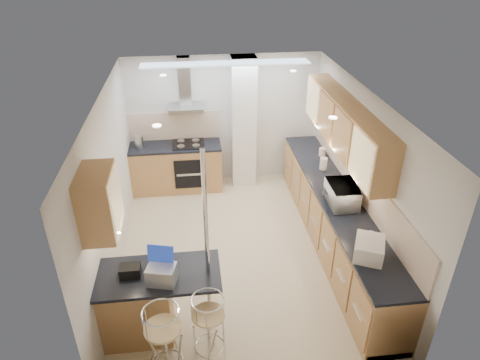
{
  "coord_description": "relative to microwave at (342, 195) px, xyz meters",
  "views": [
    {
      "loc": [
        -0.62,
        -5.26,
        4.28
      ],
      "look_at": [
        0.04,
        0.2,
        1.17
      ],
      "focal_mm": 32.0,
      "sensor_mm": 36.0,
      "label": 1
    }
  ],
  "objects": [
    {
      "name": "ground",
      "position": [
        -1.47,
        0.25,
        -1.08
      ],
      "size": [
        4.8,
        4.8,
        0.0
      ],
      "primitive_type": "plane",
      "color": "tan",
      "rests_on": "ground"
    },
    {
      "name": "room_shell",
      "position": [
        -1.14,
        0.62,
        0.46
      ],
      "size": [
        3.64,
        4.84,
        2.51
      ],
      "color": "silver",
      "rests_on": "ground"
    },
    {
      "name": "right_counter",
      "position": [
        0.03,
        0.25,
        -0.62
      ],
      "size": [
        0.63,
        4.4,
        0.92
      ],
      "color": "#A27B41",
      "rests_on": "ground"
    },
    {
      "name": "back_counter",
      "position": [
        -2.42,
        2.35,
        -0.62
      ],
      "size": [
        1.7,
        0.63,
        0.92
      ],
      "color": "#A27B41",
      "rests_on": "ground"
    },
    {
      "name": "peninsula",
      "position": [
        -2.59,
        -1.2,
        -0.6
      ],
      "size": [
        1.47,
        0.72,
        0.94
      ],
      "color": "#A27B41",
      "rests_on": "ground"
    },
    {
      "name": "microwave",
      "position": [
        0.0,
        0.0,
        0.0
      ],
      "size": [
        0.4,
        0.59,
        0.32
      ],
      "primitive_type": "imported",
      "rotation": [
        0.0,
        0.0,
        1.55
      ],
      "color": "white",
      "rests_on": "right_counter"
    },
    {
      "name": "laptop",
      "position": [
        -2.51,
        -1.34,
        -0.03
      ],
      "size": [
        0.36,
        0.3,
        0.21
      ],
      "primitive_type": "cube",
      "rotation": [
        0.0,
        0.0,
        -0.25
      ],
      "color": "#A6AAAE",
      "rests_on": "peninsula"
    },
    {
      "name": "bag",
      "position": [
        -2.88,
        -1.19,
        -0.08
      ],
      "size": [
        0.23,
        0.17,
        0.13
      ],
      "primitive_type": "cube",
      "rotation": [
        0.0,
        0.0,
        0.01
      ],
      "color": "black",
      "rests_on": "peninsula"
    },
    {
      "name": "bar_stool_near",
      "position": [
        -2.51,
        -1.85,
        -0.57
      ],
      "size": [
        0.46,
        0.46,
        1.02
      ],
      "primitive_type": null,
      "rotation": [
        0.0,
        0.0,
        0.12
      ],
      "color": "#DAB975",
      "rests_on": "ground"
    },
    {
      "name": "bar_stool_end",
      "position": [
        -2.03,
        -1.67,
        -0.6
      ],
      "size": [
        0.55,
        0.55,
        0.95
      ],
      "primitive_type": null,
      "rotation": [
        0.0,
        0.0,
        0.81
      ],
      "color": "#DAB975",
      "rests_on": "ground"
    },
    {
      "name": "jar_a",
      "position": [
        0.05,
        1.09,
        -0.06
      ],
      "size": [
        0.16,
        0.16,
        0.2
      ],
      "primitive_type": "cylinder",
      "rotation": [
        0.0,
        0.0,
        0.43
      ],
      "color": "silver",
      "rests_on": "right_counter"
    },
    {
      "name": "jar_b",
      "position": [
        0.18,
        1.59,
        -0.09
      ],
      "size": [
        0.12,
        0.12,
        0.14
      ],
      "primitive_type": "cylinder",
      "rotation": [
        0.0,
        0.0,
        -0.07
      ],
      "color": "silver",
      "rests_on": "right_counter"
    },
    {
      "name": "jar_c",
      "position": [
        0.03,
        0.25,
        -0.07
      ],
      "size": [
        0.15,
        0.15,
        0.18
      ],
      "primitive_type": "cylinder",
      "rotation": [
        0.0,
        0.0,
        -0.05
      ],
      "color": "beige",
      "rests_on": "right_counter"
    },
    {
      "name": "jar_d",
      "position": [
        0.08,
        -0.9,
        -0.09
      ],
      "size": [
        0.13,
        0.13,
        0.14
      ],
      "primitive_type": "cylinder",
      "rotation": [
        0.0,
        0.0,
        0.43
      ],
      "color": "white",
      "rests_on": "right_counter"
    },
    {
      "name": "bread_bin",
      "position": [
        -0.05,
        -1.16,
        -0.05
      ],
      "size": [
        0.48,
        0.53,
        0.22
      ],
      "primitive_type": "cube",
      "rotation": [
        0.0,
        0.0,
        -0.43
      ],
      "color": "silver",
      "rests_on": "right_counter"
    },
    {
      "name": "kettle",
      "position": [
        -3.06,
        2.31,
        -0.04
      ],
      "size": [
        0.16,
        0.16,
        0.23
      ],
      "primitive_type": "cylinder",
      "color": "#ABAEB0",
      "rests_on": "back_counter"
    }
  ]
}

